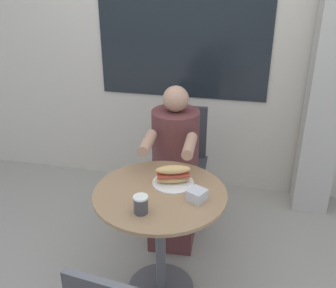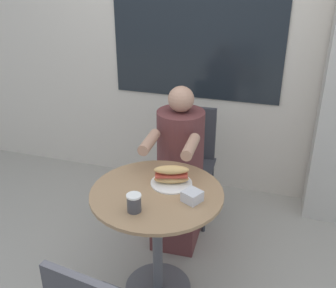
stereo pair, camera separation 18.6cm
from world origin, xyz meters
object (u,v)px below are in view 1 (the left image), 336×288
object	(u,v)px
sandwich_on_plate	(173,176)
cafe_table	(160,220)
diner_chair	(183,152)
seated_diner	(174,176)
drink_cup	(141,204)

from	to	relation	value
sandwich_on_plate	cafe_table	bearing A→B (deg)	-115.92
diner_chair	seated_diner	xyz separation A→B (m)	(0.01, -0.35, -0.02)
seated_diner	diner_chair	bearing A→B (deg)	-91.88
cafe_table	seated_diner	distance (m)	0.55
drink_cup	seated_diner	bearing A→B (deg)	88.65
diner_chair	sandwich_on_plate	world-z (taller)	diner_chair
diner_chair	drink_cup	xyz separation A→B (m)	(-0.01, -1.10, 0.24)
seated_diner	sandwich_on_plate	distance (m)	0.52
seated_diner	cafe_table	bearing A→B (deg)	90.24
cafe_table	diner_chair	distance (m)	0.90
drink_cup	cafe_table	bearing A→B (deg)	76.88
diner_chair	drink_cup	bearing A→B (deg)	86.45
seated_diner	drink_cup	distance (m)	0.80
diner_chair	sandwich_on_plate	bearing A→B (deg)	93.47
cafe_table	seated_diner	bearing A→B (deg)	93.20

